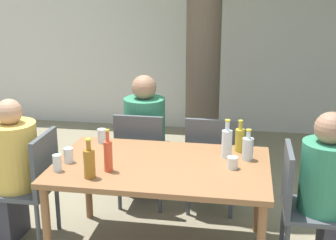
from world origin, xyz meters
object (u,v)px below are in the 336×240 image
(water_bottle_3, at_px, (248,148))
(patio_chair_2, at_px, (142,154))
(amber_bottle_0, at_px, (89,163))
(drinking_glass_2, at_px, (102,136))
(drinking_glass_0, at_px, (69,155))
(drinking_glass_1, at_px, (57,163))
(patio_chair_0, at_px, (33,181))
(drinking_glass_3, at_px, (232,162))
(person_seated_0, at_px, (6,177))
(person_seated_2, at_px, (147,142))
(patio_chair_1, at_px, (302,201))
(patio_chair_3, at_px, (211,158))
(dining_table_front, at_px, (161,173))
(person_seated_1, at_px, (336,201))
(soda_bottle_2, at_px, (108,155))
(oil_cruet_1, at_px, (240,139))
(water_bottle_4, at_px, (227,143))

(water_bottle_3, bearing_deg, patio_chair_2, 150.39)
(amber_bottle_0, xyz_separation_m, drinking_glass_2, (-0.14, 0.71, -0.05))
(drinking_glass_0, bearing_deg, drinking_glass_1, -96.07)
(patio_chair_0, relative_size, drinking_glass_3, 10.54)
(patio_chair_0, distance_m, person_seated_0, 0.23)
(person_seated_2, bearing_deg, amber_bottle_0, 84.71)
(patio_chair_1, bearing_deg, patio_chair_3, 44.19)
(drinking_glass_1, relative_size, drinking_glass_3, 1.41)
(dining_table_front, relative_size, patio_chair_2, 1.74)
(patio_chair_2, xyz_separation_m, drinking_glass_1, (-0.39, -0.99, 0.28))
(person_seated_0, bearing_deg, patio_chair_3, 114.81)
(person_seated_2, bearing_deg, person_seated_0, 45.52)
(patio_chair_3, height_order, water_bottle_3, water_bottle_3)
(drinking_glass_0, bearing_deg, drinking_glass_3, 4.29)
(drinking_glass_3, bearing_deg, drinking_glass_1, -167.93)
(drinking_glass_0, bearing_deg, person_seated_0, 171.49)
(person_seated_1, bearing_deg, water_bottle_3, 73.11)
(person_seated_0, xyz_separation_m, person_seated_1, (2.53, -0.00, 0.00))
(patio_chair_0, height_order, soda_bottle_2, soda_bottle_2)
(patio_chair_0, xyz_separation_m, person_seated_2, (0.71, 0.96, 0.03))
(oil_cruet_1, bearing_deg, person_seated_2, 145.90)
(patio_chair_1, bearing_deg, patio_chair_2, 61.53)
(patio_chair_1, bearing_deg, amber_bottle_0, 102.66)
(patio_chair_3, bearing_deg, oil_cruet_1, 123.76)
(soda_bottle_2, relative_size, drinking_glass_1, 2.53)
(person_seated_0, xyz_separation_m, oil_cruet_1, (1.83, 0.36, 0.30))
(patio_chair_2, xyz_separation_m, person_seated_0, (-0.94, -0.73, 0.01))
(patio_chair_0, distance_m, water_bottle_3, 1.70)
(patio_chair_1, bearing_deg, drinking_glass_2, 76.66)
(patio_chair_2, bearing_deg, person_seated_0, 37.76)
(patio_chair_0, height_order, drinking_glass_1, patio_chair_0)
(dining_table_front, distance_m, oil_cruet_1, 0.69)
(patio_chair_3, height_order, drinking_glass_3, patio_chair_3)
(soda_bottle_2, bearing_deg, drinking_glass_0, 162.32)
(patio_chair_2, relative_size, patio_chair_3, 1.00)
(person_seated_2, distance_m, water_bottle_3, 1.25)
(dining_table_front, bearing_deg, water_bottle_3, 17.05)
(drinking_glass_2, bearing_deg, drinking_glass_3, -18.92)
(patio_chair_2, xyz_separation_m, water_bottle_4, (0.79, -0.52, 0.33))
(patio_chair_0, xyz_separation_m, person_seated_0, (-0.23, -0.00, 0.01))
(patio_chair_3, relative_size, oil_cruet_1, 3.55)
(patio_chair_2, distance_m, person_seated_2, 0.23)
(person_seated_2, height_order, drinking_glass_2, person_seated_2)
(patio_chair_1, height_order, drinking_glass_0, patio_chair_1)
(oil_cruet_1, relative_size, drinking_glass_1, 2.10)
(oil_cruet_1, xyz_separation_m, soda_bottle_2, (-0.91, -0.56, 0.02))
(patio_chair_1, bearing_deg, patio_chair_0, 90.00)
(dining_table_front, bearing_deg, drinking_glass_3, 0.48)
(patio_chair_0, height_order, patio_chair_2, same)
(person_seated_1, bearing_deg, drinking_glass_0, 92.54)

